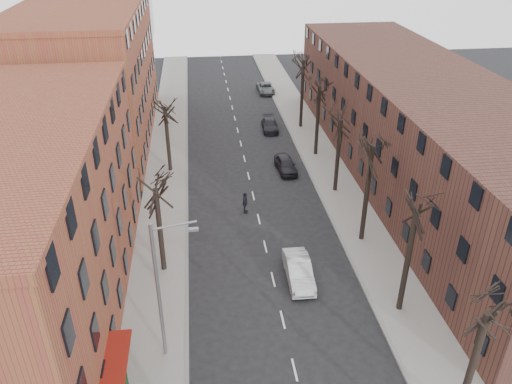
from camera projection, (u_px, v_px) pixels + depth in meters
name	position (u px, v px, depth m)	size (l,w,h in m)	color
sidewalk_left	(167.00, 166.00, 50.50)	(4.00, 90.00, 0.15)	gray
sidewalk_right	(321.00, 158.00, 52.19)	(4.00, 90.00, 0.15)	gray
building_left_near	(10.00, 231.00, 29.42)	(12.00, 26.00, 12.00)	brown
building_left_far	(90.00, 77.00, 54.10)	(12.00, 28.00, 14.00)	brown
building_right	(421.00, 128.00, 46.30)	(12.00, 50.00, 10.00)	#492B22
tree_right_b	(399.00, 310.00, 32.22)	(5.20, 5.20, 10.80)	black
tree_right_c	(361.00, 240.00, 39.16)	(5.20, 5.20, 11.60)	black
tree_right_d	(335.00, 191.00, 46.11)	(5.20, 5.20, 10.00)	black
tree_right_e	(315.00, 155.00, 53.05)	(5.20, 5.20, 10.80)	black
tree_right_f	(300.00, 127.00, 59.99)	(5.20, 5.20, 11.60)	black
tree_left_a	(164.00, 270.00, 35.82)	(5.20, 5.20, 9.50)	black
tree_left_b	(171.00, 171.00, 49.71)	(5.20, 5.20, 9.50)	black
streetlight	(161.00, 287.00, 26.50)	(2.45, 0.22, 9.03)	slate
silver_sedan	(299.00, 271.00, 34.50)	(1.65, 4.72, 1.56)	#B9BDC1
parked_car_near	(286.00, 164.00, 49.39)	(1.72, 4.28, 1.46)	black
parked_car_mid	(270.00, 125.00, 58.97)	(1.78, 4.37, 1.27)	black
parked_car_far	(266.00, 88.00, 71.50)	(2.19, 4.75, 1.32)	#575A5E
pedestrian_crossing	(245.00, 203.00, 42.31)	(1.12, 0.47, 1.92)	black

